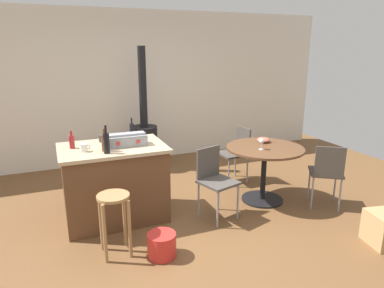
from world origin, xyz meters
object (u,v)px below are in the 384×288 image
folding_chair_far (327,171)px  toolbox (126,140)px  folding_chair_near (215,177)px  bottle_3 (106,143)px  dining_table (264,160)px  wood_stove (145,139)px  kitchen_island (115,183)px  plastic_bucket (162,245)px  wooden_stool (114,211)px  serving_bowl (264,140)px  folding_chair_left (236,150)px  wine_glass (261,142)px  cup_0 (84,148)px  cup_1 (102,138)px  bottle_2 (132,131)px  bottle_1 (72,142)px  bottle_0 (105,142)px

folding_chair_far → toolbox: bearing=163.5°
folding_chair_near → bottle_3: size_ratio=2.78×
dining_table → wood_stove: (-1.16, 1.91, -0.06)m
kitchen_island → plastic_bucket: size_ratio=4.19×
bottle_3 → plastic_bucket: (0.37, -0.75, -0.92)m
wooden_stool → serving_bowl: 2.39m
folding_chair_left → plastic_bucket: (-1.72, -1.56, -0.38)m
dining_table → plastic_bucket: dining_table is taller
toolbox → wine_glass: (1.70, -0.29, -0.12)m
folding_chair_far → toolbox: toolbox is taller
serving_bowl → cup_0: bearing=-178.5°
cup_0 → cup_1: size_ratio=0.96×
wine_glass → folding_chair_far: bearing=-30.1°
wine_glass → plastic_bucket: 1.89m
bottle_2 → cup_1: 0.38m
wooden_stool → wine_glass: (2.01, 0.46, 0.40)m
toolbox → bottle_1: size_ratio=2.25×
wood_stove → bottle_3: size_ratio=6.59×
bottle_0 → cup_1: bearing=85.8°
bottle_3 → bottle_2: bearing=52.6°
wooden_stool → bottle_0: 0.83m
folding_chair_near → folding_chair_far: folding_chair_near is taller
kitchen_island → cup_1: 0.57m
wooden_stool → wood_stove: (0.97, 2.45, 0.05)m
bottle_2 → wine_glass: 1.67m
folding_chair_near → bottle_3: bottle_3 is taller
bottle_0 → cup_1: (0.03, 0.42, -0.06)m
kitchen_island → wood_stove: wood_stove is taller
folding_chair_left → cup_1: cup_1 is taller
wood_stove → bottle_3: wood_stove is taller
kitchen_island → cup_1: (-0.07, 0.26, 0.50)m
folding_chair_left → cup_1: size_ratio=6.92×
wooden_stool → bottle_3: (0.04, 0.52, 0.58)m
wooden_stool → bottle_3: bearing=85.1°
folding_chair_near → bottle_2: (-0.84, 0.70, 0.51)m
bottle_2 → bottle_1: bearing=-166.9°
folding_chair_near → wine_glass: wine_glass is taller
folding_chair_far → bottle_0: 2.81m
wooden_stool → wood_stove: bearing=68.5°
wooden_stool → wine_glass: wine_glass is taller
wooden_stool → folding_chair_far: bearing=0.7°
kitchen_island → plastic_bucket: 1.10m
folding_chair_far → toolbox: size_ratio=1.86×
wine_glass → toolbox: bearing=170.1°
wine_glass → plastic_bucket: bearing=-156.6°
bottle_1 → folding_chair_left: bearing=10.5°
serving_bowl → cup_1: bearing=172.4°
wine_glass → bottle_2: bearing=159.2°
bottle_2 → plastic_bucket: size_ratio=0.91×
bottle_0 → wine_glass: bearing=-4.6°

